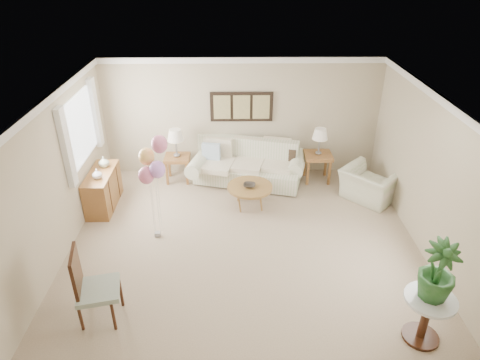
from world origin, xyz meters
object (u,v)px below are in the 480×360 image
at_px(sofa, 248,166).
at_px(accent_chair, 91,285).
at_px(armchair, 369,185).
at_px(balloon_cluster, 152,162).
at_px(coffee_table, 250,188).

xyz_separation_m(sofa, accent_chair, (-2.24, -3.96, 0.22)).
relative_size(armchair, accent_chair, 0.90).
relative_size(sofa, balloon_cluster, 1.40).
distance_m(sofa, armchair, 2.56).
bearing_deg(armchair, accent_chair, 79.40).
bearing_deg(accent_chair, sofa, 60.50).
xyz_separation_m(sofa, coffee_table, (-0.00, -1.05, 0.06)).
relative_size(armchair, balloon_cluster, 0.53).
height_order(sofa, coffee_table, sofa).
height_order(sofa, balloon_cluster, balloon_cluster).
height_order(coffee_table, accent_chair, accent_chair).
xyz_separation_m(coffee_table, accent_chair, (-2.23, -2.91, 0.17)).
bearing_deg(coffee_table, accent_chair, -127.56).
bearing_deg(accent_chair, armchair, 33.96).
relative_size(coffee_table, balloon_cluster, 0.46).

